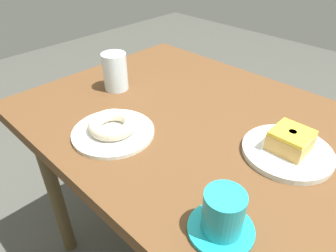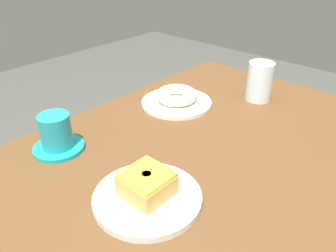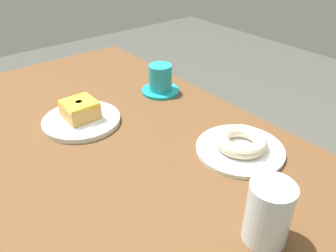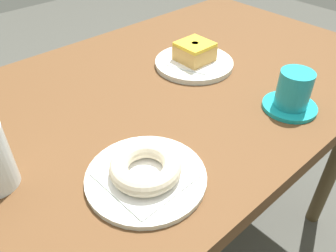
{
  "view_description": "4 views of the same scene",
  "coord_description": "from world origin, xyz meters",
  "px_view_note": "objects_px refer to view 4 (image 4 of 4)",
  "views": [
    {
      "loc": [
        -0.31,
        0.57,
        1.21
      ],
      "look_at": [
        0.11,
        0.13,
        0.79
      ],
      "focal_mm": 32.5,
      "sensor_mm": 36.0,
      "label": 1
    },
    {
      "loc": [
        -0.47,
        -0.39,
        1.19
      ],
      "look_at": [
        0.08,
        0.1,
        0.77
      ],
      "focal_mm": 35.72,
      "sensor_mm": 36.0,
      "label": 2
    },
    {
      "loc": [
        0.64,
        -0.35,
        1.23
      ],
      "look_at": [
        0.08,
        0.1,
        0.78
      ],
      "focal_mm": 36.3,
      "sensor_mm": 36.0,
      "label": 3
    },
    {
      "loc": [
        0.48,
        0.54,
        1.19
      ],
      "look_at": [
        0.14,
        0.16,
        0.78
      ],
      "focal_mm": 36.37,
      "sensor_mm": 36.0,
      "label": 4
    }
  ],
  "objects_px": {
    "plate_sugar_ring": "(146,177)",
    "donut_sugar_ring": "(145,167)",
    "coffee_cup": "(293,93)",
    "donut_glazed_square": "(195,51)",
    "plate_glazed_square": "(194,63)"
  },
  "relations": [
    {
      "from": "donut_glazed_square",
      "to": "coffee_cup",
      "type": "xyz_separation_m",
      "value": [
        -0.02,
        0.29,
        -0.0
      ]
    },
    {
      "from": "plate_glazed_square",
      "to": "coffee_cup",
      "type": "relative_size",
      "value": 1.75
    },
    {
      "from": "donut_sugar_ring",
      "to": "plate_glazed_square",
      "type": "relative_size",
      "value": 0.59
    },
    {
      "from": "donut_sugar_ring",
      "to": "plate_glazed_square",
      "type": "distance_m",
      "value": 0.43
    },
    {
      "from": "plate_glazed_square",
      "to": "plate_sugar_ring",
      "type": "bearing_deg",
      "value": 33.31
    },
    {
      "from": "donut_glazed_square",
      "to": "plate_glazed_square",
      "type": "bearing_deg",
      "value": 90.0
    },
    {
      "from": "donut_glazed_square",
      "to": "donut_sugar_ring",
      "type": "bearing_deg",
      "value": 33.31
    },
    {
      "from": "coffee_cup",
      "to": "plate_sugar_ring",
      "type": "bearing_deg",
      "value": -7.3
    },
    {
      "from": "donut_sugar_ring",
      "to": "coffee_cup",
      "type": "relative_size",
      "value": 1.03
    },
    {
      "from": "coffee_cup",
      "to": "donut_sugar_ring",
      "type": "bearing_deg",
      "value": -7.3
    },
    {
      "from": "plate_sugar_ring",
      "to": "donut_sugar_ring",
      "type": "height_order",
      "value": "donut_sugar_ring"
    },
    {
      "from": "plate_glazed_square",
      "to": "donut_glazed_square",
      "type": "bearing_deg",
      "value": -90.0
    },
    {
      "from": "plate_glazed_square",
      "to": "donut_sugar_ring",
      "type": "bearing_deg",
      "value": 33.31
    },
    {
      "from": "donut_glazed_square",
      "to": "plate_sugar_ring",
      "type": "bearing_deg",
      "value": 33.31
    },
    {
      "from": "plate_sugar_ring",
      "to": "donut_sugar_ring",
      "type": "xyz_separation_m",
      "value": [
        0.0,
        -0.0,
        0.02
      ]
    }
  ]
}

